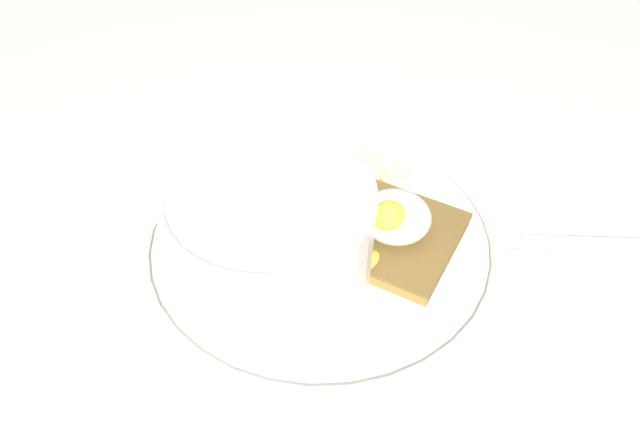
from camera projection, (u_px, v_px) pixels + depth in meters
The scene contains 11 objects.
ground_plane at pixel (320, 256), 47.99cm from camera, with size 120.00×120.00×2.00cm, color beige.
plate at pixel (320, 240), 46.71cm from camera, with size 26.44×26.44×1.60cm.
oatmeal_bowl at pixel (271, 231), 42.02cm from camera, with size 14.18×14.18×7.30cm.
toast_slice at pixel (393, 236), 45.76cm from camera, with size 9.45×9.45×1.26cm.
poached_egg at pixel (394, 217), 44.12cm from camera, with size 5.09×7.17×3.55cm.
banana_slice_front at pixel (323, 181), 49.94cm from camera, with size 3.26×3.43×1.77cm.
banana_slice_left at pixel (362, 166), 51.32cm from camera, with size 4.23×4.13×1.63cm.
banana_slice_back at pixel (334, 152), 52.67cm from camera, with size 3.59×3.68×1.47cm.
banana_slice_right at pixel (394, 169), 51.07cm from camera, with size 3.81×3.84×1.51cm.
banana_slice_inner at pixel (301, 166), 51.25cm from camera, with size 4.18×4.09×1.67cm.
knife at pixel (561, 240), 47.24cm from camera, with size 12.37×6.06×0.80cm.
Camera 1 is at (13.49, -28.59, 37.22)cm, focal length 35.00 mm.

